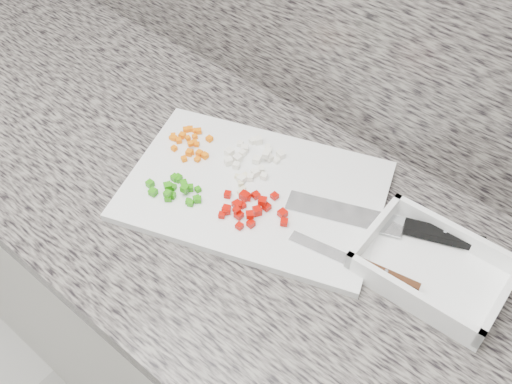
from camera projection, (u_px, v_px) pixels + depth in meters
cabinet at (220, 314)px, 1.41m from camera, size 3.92×0.62×0.86m
countertop at (209, 194)px, 1.08m from camera, size 3.96×0.64×0.04m
cutting_board at (255, 191)px, 1.04m from camera, size 0.54×0.44×0.02m
carrot_pile at (190, 143)px, 1.11m from camera, size 0.10×0.09×0.02m
onion_pile at (253, 158)px, 1.08m from camera, size 0.11×0.12×0.02m
green_pepper_pile at (176, 189)px, 1.03m from camera, size 0.11×0.07×0.02m
red_pepper_pile at (249, 207)px, 1.00m from camera, size 0.13×0.11×0.02m
garlic_pile at (242, 185)px, 1.04m from camera, size 0.04×0.05×0.01m
chef_knife at (409, 228)px, 0.97m from camera, size 0.33×0.16×0.02m
paring_knife at (369, 268)px, 0.92m from camera, size 0.22×0.06×0.02m
tray at (432, 269)px, 0.92m from camera, size 0.24×0.17×0.05m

